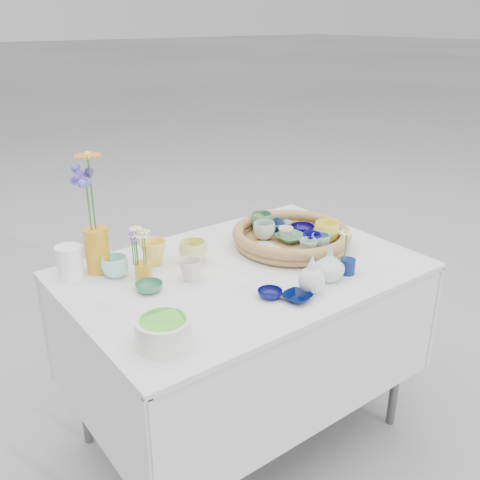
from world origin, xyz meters
TOP-DOWN VIEW (x-y plane):
  - ground at (0.00, 0.00)m, footprint 80.00×80.00m
  - display_table at (0.00, 0.00)m, footprint 1.26×0.86m
  - wicker_tray at (0.28, 0.05)m, footprint 0.47×0.47m
  - tray_ceramic_0 at (0.29, 0.20)m, footprint 0.18×0.18m
  - tray_ceramic_1 at (0.38, 0.09)m, footprint 0.12×0.12m
  - tray_ceramic_2 at (0.40, -0.03)m, footprint 0.12×0.12m
  - tray_ceramic_3 at (0.28, 0.06)m, footprint 0.11×0.11m
  - tray_ceramic_4 at (0.24, -0.09)m, footprint 0.08×0.08m
  - tray_ceramic_5 at (0.13, 0.04)m, footprint 0.11×0.11m
  - tray_ceramic_6 at (0.21, 0.14)m, footprint 0.09×0.09m
  - tray_ceramic_7 at (0.27, 0.07)m, footprint 0.08×0.08m
  - tray_ceramic_8 at (0.35, 0.21)m, footprint 0.11×0.11m
  - tray_ceramic_9 at (0.29, -0.06)m, footprint 0.08×0.08m
  - tray_ceramic_10 at (0.13, -0.01)m, footprint 0.09×0.09m
  - tray_ceramic_11 at (0.32, -0.07)m, footprint 0.10×0.10m
  - tray_ceramic_12 at (0.27, 0.22)m, footprint 0.11×0.11m
  - loose_ceramic_0 at (-0.24, 0.23)m, footprint 0.10×0.10m
  - loose_ceramic_1 at (-0.12, 0.15)m, footprint 0.12×0.12m
  - loose_ceramic_2 at (-0.36, 0.05)m, footprint 0.10×0.10m
  - loose_ceramic_3 at (-0.20, 0.04)m, footprint 0.10×0.10m
  - loose_ceramic_4 at (-0.06, -0.23)m, footprint 0.09×0.09m
  - loose_ceramic_5 at (-0.40, 0.22)m, footprint 0.12×0.12m
  - loose_ceramic_6 at (-0.01, -0.30)m, footprint 0.11×0.11m
  - fluted_bowl at (-0.48, -0.26)m, footprint 0.20×0.20m
  - bud_vase_paleblue at (0.07, -0.29)m, footprint 0.10×0.10m
  - bud_vase_seafoam at (0.18, -0.25)m, footprint 0.12×0.12m
  - bud_vase_cobalt at (0.27, -0.26)m, footprint 0.07×0.07m
  - single_daisy at (0.26, -0.26)m, footprint 0.08×0.08m
  - tall_vase_yellow at (-0.43, 0.30)m, footprint 0.11×0.11m
  - gerbera at (-0.43, 0.29)m, footprint 0.14×0.14m
  - hydrangea at (-0.45, 0.29)m, footprint 0.09×0.09m
  - white_pitcher at (-0.53, 0.30)m, footprint 0.13×0.09m
  - daisy_cup at (-0.33, 0.14)m, footprint 0.08×0.08m
  - daisy_posy at (-0.35, 0.12)m, footprint 0.10×0.10m

SIDE VIEW (x-z plane):
  - ground at x=0.00m, z-range 0.00..0.00m
  - display_table at x=0.00m, z-range -0.38..0.38m
  - loose_ceramic_6 at x=-0.01m, z-range 0.77..0.79m
  - loose_ceramic_4 at x=-0.06m, z-range 0.77..0.79m
  - loose_ceramic_2 at x=-0.36m, z-range 0.77..0.79m
  - bud_vase_cobalt at x=0.27m, z-range 0.77..0.82m
  - tray_ceramic_10 at x=0.13m, z-range 0.78..0.80m
  - tray_ceramic_8 at x=0.35m, z-range 0.78..0.81m
  - tray_ceramic_5 at x=0.13m, z-range 0.78..0.81m
  - tray_ceramic_3 at x=0.28m, z-range 0.78..0.81m
  - daisy_cup at x=-0.33m, z-range 0.77..0.83m
  - tray_ceramic_1 at x=0.38m, z-range 0.78..0.81m
  - tray_ceramic_0 at x=0.29m, z-range 0.78..0.82m
  - loose_ceramic_5 at x=-0.40m, z-range 0.77..0.84m
  - loose_ceramic_3 at x=-0.20m, z-range 0.77..0.84m
  - wicker_tray at x=0.28m, z-range 0.77..0.84m
  - fluted_bowl at x=-0.48m, z-range 0.77..0.85m
  - loose_ceramic_1 at x=-0.12m, z-range 0.77..0.85m
  - loose_ceramic_0 at x=-0.24m, z-range 0.77..0.86m
  - tray_ceramic_7 at x=0.27m, z-range 0.78..0.84m
  - tray_ceramic_11 at x=0.32m, z-range 0.78..0.84m
  - tray_ceramic_4 at x=0.24m, z-range 0.78..0.85m
  - tray_ceramic_9 at x=0.29m, z-range 0.78..0.85m
  - tray_ceramic_6 at x=0.21m, z-range 0.78..0.85m
  - tray_ceramic_12 at x=0.27m, z-range 0.78..0.86m
  - bud_vase_seafoam at x=0.18m, z-range 0.77..0.88m
  - tray_ceramic_2 at x=0.40m, z-range 0.78..0.86m
  - white_pitcher at x=-0.53m, z-range 0.77..0.88m
  - bud_vase_paleblue at x=0.07m, z-range 0.77..0.90m
  - tall_vase_yellow at x=-0.43m, z-range 0.77..0.93m
  - single_daisy at x=0.26m, z-range 0.81..0.93m
  - daisy_posy at x=-0.35m, z-range 0.83..0.97m
  - hydrangea at x=-0.45m, z-range 0.89..1.16m
  - gerbera at x=-0.43m, z-range 0.92..1.20m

